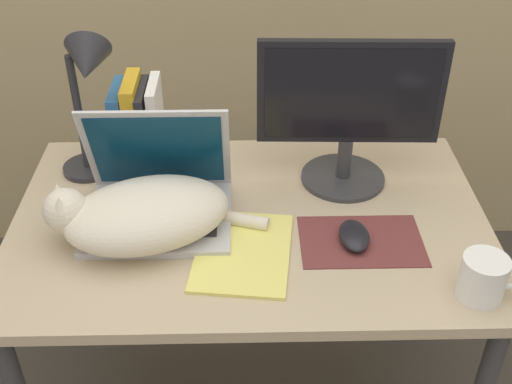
% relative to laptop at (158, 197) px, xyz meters
% --- Properties ---
extents(desk, '(1.12, 0.72, 0.74)m').
position_rel_laptop_xyz_m(desk, '(0.21, -0.02, -0.14)').
color(desk, tan).
rests_on(desk, ground_plane).
extents(laptop, '(0.34, 0.27, 0.27)m').
position_rel_laptop_xyz_m(laptop, '(0.00, 0.00, 0.00)').
color(laptop, '#B7B7BC').
rests_on(laptop, desk).
extents(cat, '(0.49, 0.33, 0.15)m').
position_rel_laptop_xyz_m(cat, '(-0.03, -0.09, 0.02)').
color(cat, beige).
rests_on(cat, desk).
extents(external_monitor, '(0.44, 0.21, 0.37)m').
position_rel_laptop_xyz_m(external_monitor, '(0.45, 0.14, 0.15)').
color(external_monitor, '#333338').
rests_on(external_monitor, desk).
extents(mousepad, '(0.28, 0.18, 0.00)m').
position_rel_laptop_xyz_m(mousepad, '(0.46, -0.11, -0.05)').
color(mousepad, brown).
rests_on(mousepad, desk).
extents(computer_mouse, '(0.07, 0.11, 0.03)m').
position_rel_laptop_xyz_m(computer_mouse, '(0.44, -0.11, -0.03)').
color(computer_mouse, black).
rests_on(computer_mouse, mousepad).
extents(book_row, '(0.12, 0.16, 0.23)m').
position_rel_laptop_xyz_m(book_row, '(-0.07, 0.25, 0.06)').
color(book_row, '#285B93').
rests_on(book_row, desk).
extents(desk_lamp, '(0.17, 0.17, 0.39)m').
position_rel_laptop_xyz_m(desk_lamp, '(-0.17, 0.17, 0.20)').
color(desk_lamp, '#28282D').
rests_on(desk_lamp, desk).
extents(notepad, '(0.24, 0.30, 0.01)m').
position_rel_laptop_xyz_m(notepad, '(0.20, -0.14, -0.05)').
color(notepad, '#E5DB6B').
rests_on(notepad, desk).
extents(mug, '(0.13, 0.09, 0.09)m').
position_rel_laptop_xyz_m(mug, '(0.68, -0.28, -0.00)').
color(mug, white).
rests_on(mug, desk).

